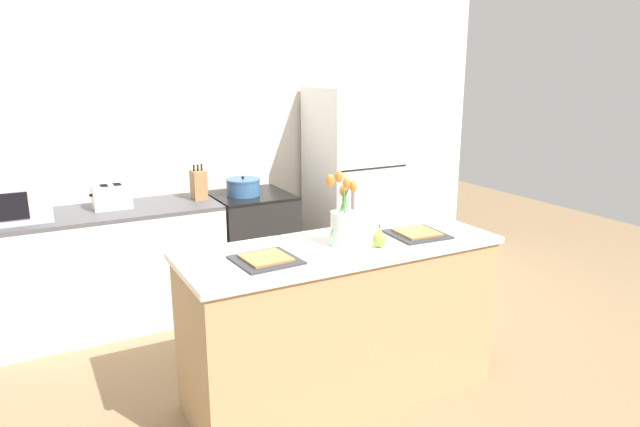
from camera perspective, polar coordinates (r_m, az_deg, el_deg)
ground_plane at (r=3.55m, az=2.01°, el=-17.42°), size 10.00×10.00×0.00m
back_wall at (r=4.87m, az=-9.92°, el=8.10°), size 5.20×0.08×2.70m
kitchen_island at (r=3.33m, az=2.08°, el=-10.66°), size 1.80×0.66×0.92m
back_counter at (r=4.46m, az=-20.76°, el=-5.26°), size 1.68×0.60×0.88m
stove_range at (r=4.73m, az=-6.72°, el=-3.28°), size 0.60×0.61×0.88m
refrigerator at (r=5.03m, az=3.23°, el=2.79°), size 0.68×0.67×1.71m
flower_vase at (r=3.11m, az=2.35°, el=-0.79°), size 0.20×0.15×0.41m
pear_figurine at (r=3.12m, az=5.95°, el=-2.50°), size 0.08×0.08×0.13m
plate_setting_left at (r=2.91m, az=-5.44°, el=-4.58°), size 0.32×0.32×0.02m
plate_setting_right at (r=3.37m, az=9.68°, el=-1.99°), size 0.32×0.32×0.02m
toaster at (r=4.37m, az=-20.12°, el=1.61°), size 0.28×0.18×0.17m
cooking_pot at (r=4.57m, az=-7.69°, el=2.64°), size 0.27×0.27×0.16m
microwave at (r=4.28m, az=-28.56°, el=1.11°), size 0.48×0.37×0.27m
knife_block at (r=4.49m, az=-12.04°, el=2.82°), size 0.10×0.14×0.27m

